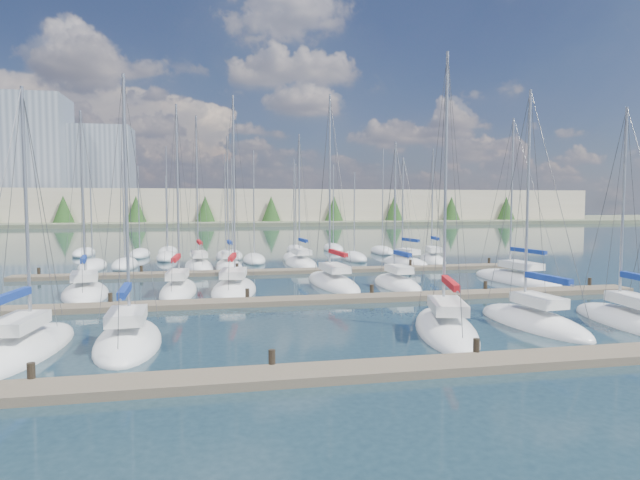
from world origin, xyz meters
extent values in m
plane|color=#203640|center=(0.00, 60.00, 0.00)|extent=(400.00, 400.00, 0.00)
cube|color=#6B5E4C|center=(0.00, 2.00, 0.15)|extent=(44.00, 1.80, 0.35)
cylinder|color=#2D261C|center=(-12.00, 2.90, 0.30)|extent=(0.26, 0.26, 1.10)
cylinder|color=#2D261C|center=(-4.00, 2.90, 0.30)|extent=(0.26, 0.26, 1.10)
cylinder|color=#2D261C|center=(4.00, 2.90, 0.30)|extent=(0.26, 0.26, 1.10)
cube|color=#6B5E4C|center=(0.00, 16.00, 0.15)|extent=(44.00, 1.80, 0.35)
cylinder|color=#2D261C|center=(-12.00, 16.90, 0.30)|extent=(0.26, 0.26, 1.10)
cylinder|color=#2D261C|center=(-4.00, 16.90, 0.30)|extent=(0.26, 0.26, 1.10)
cylinder|color=#2D261C|center=(4.00, 16.90, 0.30)|extent=(0.26, 0.26, 1.10)
cylinder|color=#2D261C|center=(12.00, 16.90, 0.30)|extent=(0.26, 0.26, 1.10)
cylinder|color=#2D261C|center=(20.00, 16.90, 0.30)|extent=(0.26, 0.26, 1.10)
cube|color=#6B5E4C|center=(0.00, 30.00, 0.15)|extent=(44.00, 1.80, 0.35)
cylinder|color=#2D261C|center=(-20.00, 30.90, 0.30)|extent=(0.26, 0.26, 1.10)
cylinder|color=#2D261C|center=(-12.00, 30.90, 0.30)|extent=(0.26, 0.26, 1.10)
cylinder|color=#2D261C|center=(-4.00, 30.90, 0.30)|extent=(0.26, 0.26, 1.10)
cylinder|color=#2D261C|center=(4.00, 30.90, 0.30)|extent=(0.26, 0.26, 1.10)
cylinder|color=#2D261C|center=(12.00, 30.90, 0.30)|extent=(0.26, 0.26, 1.10)
cylinder|color=#2D261C|center=(20.00, 30.90, 0.30)|extent=(0.26, 0.26, 1.10)
ellipsoid|color=white|center=(-13.66, 7.40, 0.05)|extent=(3.49, 8.59, 1.60)
cube|color=black|center=(-13.66, 7.40, 0.05)|extent=(1.78, 4.14, 0.12)
cube|color=silver|center=(-13.70, 6.99, 1.35)|extent=(1.74, 3.06, 0.50)
cylinder|color=#9EA0A5|center=(-13.58, 8.07, 5.99)|extent=(0.14, 0.14, 9.78)
cylinder|color=#9EA0A5|center=(-13.78, 6.32, 2.40)|extent=(0.49, 3.50, 0.10)
cube|color=navy|center=(-13.78, 6.32, 2.52)|extent=(0.65, 3.24, 0.30)
ellipsoid|color=white|center=(-8.38, 21.08, 0.05)|extent=(2.68, 8.33, 1.60)
cube|color=maroon|center=(-8.38, 21.08, 0.05)|extent=(1.38, 4.00, 0.12)
cube|color=silver|center=(-8.40, 20.66, 1.35)|extent=(1.40, 2.94, 0.50)
cylinder|color=#9EA0A5|center=(-8.35, 21.74, 6.94)|extent=(0.14, 0.14, 11.68)
cylinder|color=#9EA0A5|center=(-8.42, 20.01, 2.40)|extent=(0.24, 3.46, 0.10)
cube|color=#A01117|center=(-8.42, 20.01, 2.52)|extent=(0.43, 3.19, 0.30)
ellipsoid|color=white|center=(2.70, 22.62, 0.05)|extent=(3.40, 10.17, 1.60)
cube|color=silver|center=(2.73, 22.12, 1.35)|extent=(1.73, 3.60, 0.50)
cylinder|color=#9EA0A5|center=(2.64, 23.42, 7.65)|extent=(0.14, 0.14, 13.10)
cylinder|color=#9EA0A5|center=(2.79, 21.32, 2.40)|extent=(0.39, 4.20, 0.10)
cube|color=#A01117|center=(2.79, 21.32, 2.52)|extent=(0.57, 3.88, 0.30)
ellipsoid|color=white|center=(-4.60, 34.38, 0.05)|extent=(2.88, 6.99, 1.60)
cube|color=silver|center=(-4.58, 34.04, 1.35)|extent=(1.51, 2.48, 0.50)
cylinder|color=#9EA0A5|center=(-4.63, 34.93, 6.71)|extent=(0.14, 0.14, 11.22)
cylinder|color=#9EA0A5|center=(-4.55, 33.49, 2.40)|extent=(0.26, 2.88, 0.10)
cube|color=navy|center=(-4.55, 33.49, 2.52)|extent=(0.45, 2.67, 0.30)
ellipsoid|color=white|center=(-9.67, 7.88, 0.05)|extent=(3.07, 7.45, 1.60)
cube|color=silver|center=(-9.66, 7.52, 1.35)|extent=(1.62, 2.63, 0.50)
cylinder|color=#9EA0A5|center=(-9.70, 8.47, 6.38)|extent=(0.14, 0.14, 10.55)
cylinder|color=#9EA0A5|center=(-9.63, 6.93, 2.40)|extent=(0.24, 3.08, 0.10)
cube|color=navy|center=(-9.63, 6.93, 2.52)|extent=(0.43, 2.84, 0.30)
ellipsoid|color=white|center=(17.10, 21.47, 0.05)|extent=(4.13, 10.09, 1.60)
cube|color=silver|center=(17.15, 20.98, 1.35)|extent=(2.05, 3.60, 0.50)
cylinder|color=#9EA0A5|center=(17.01, 22.25, 6.90)|extent=(0.14, 0.14, 11.59)
cylinder|color=#9EA0A5|center=(17.24, 20.20, 2.40)|extent=(0.57, 4.10, 0.10)
cube|color=navy|center=(17.24, 20.20, 2.52)|extent=(0.73, 3.80, 0.30)
ellipsoid|color=white|center=(16.37, 35.89, 0.05)|extent=(3.56, 7.78, 1.60)
cube|color=black|center=(16.37, 35.89, 0.05)|extent=(1.80, 3.75, 0.12)
cube|color=silver|center=(16.30, 35.52, 1.35)|extent=(1.68, 2.81, 0.50)
cylinder|color=#9EA0A5|center=(16.48, 36.47, 6.41)|extent=(0.14, 0.14, 10.63)
cylinder|color=#9EA0A5|center=(16.18, 34.93, 2.40)|extent=(0.69, 3.11, 0.10)
cube|color=navy|center=(16.18, 34.93, 2.52)|extent=(0.84, 2.90, 0.30)
ellipsoid|color=white|center=(2.43, 35.76, 0.05)|extent=(3.16, 8.16, 1.60)
cube|color=maroon|center=(2.43, 35.76, 0.05)|extent=(1.62, 3.92, 0.12)
cube|color=silver|center=(2.46, 35.36, 1.35)|extent=(1.64, 2.89, 0.50)
cylinder|color=#9EA0A5|center=(2.39, 36.40, 6.98)|extent=(0.14, 0.14, 11.76)
cylinder|color=#9EA0A5|center=(2.50, 34.72, 2.40)|extent=(0.31, 3.37, 0.10)
cube|color=navy|center=(2.50, 34.72, 2.52)|extent=(0.49, 3.11, 0.30)
ellipsoid|color=white|center=(4.74, 7.32, 0.05)|extent=(4.86, 8.99, 1.60)
cube|color=maroon|center=(4.74, 7.32, 0.05)|extent=(2.44, 4.34, 0.12)
cube|color=silver|center=(4.62, 6.91, 1.35)|extent=(2.22, 3.29, 0.50)
cylinder|color=#9EA0A5|center=(4.92, 7.99, 7.17)|extent=(0.14, 0.14, 12.14)
cylinder|color=#9EA0A5|center=(4.44, 6.25, 2.40)|extent=(1.05, 3.50, 0.10)
cube|color=#A01117|center=(4.44, 6.25, 2.52)|extent=(1.17, 3.28, 0.30)
ellipsoid|color=white|center=(14.36, 6.95, 0.05)|extent=(2.96, 8.20, 1.60)
cube|color=black|center=(14.36, 6.95, 0.05)|extent=(1.51, 3.95, 0.12)
cube|color=silver|center=(14.33, 6.55, 1.35)|extent=(1.48, 2.91, 0.50)
cylinder|color=#9EA0A5|center=(14.42, 7.59, 6.01)|extent=(0.14, 0.14, 9.82)
ellipsoid|color=white|center=(9.61, 7.78, 0.05)|extent=(3.25, 7.98, 1.60)
cube|color=silver|center=(9.65, 7.39, 1.35)|extent=(1.64, 2.84, 0.50)
cylinder|color=#9EA0A5|center=(9.55, 8.39, 6.42)|extent=(0.14, 0.14, 10.65)
cylinder|color=#9EA0A5|center=(9.71, 6.77, 2.40)|extent=(0.42, 3.26, 0.10)
cube|color=navy|center=(9.71, 6.77, 2.52)|extent=(0.59, 3.02, 0.30)
ellipsoid|color=white|center=(7.14, 20.90, 0.05)|extent=(2.61, 7.37, 1.60)
cube|color=black|center=(7.14, 20.90, 0.05)|extent=(1.35, 3.54, 0.12)
cube|color=silver|center=(7.15, 20.54, 1.35)|extent=(1.39, 2.60, 0.50)
cylinder|color=#9EA0A5|center=(7.13, 21.49, 5.83)|extent=(0.14, 0.14, 9.47)
cylinder|color=#9EA0A5|center=(7.17, 19.95, 2.40)|extent=(0.19, 3.07, 0.10)
cube|color=navy|center=(7.17, 19.95, 2.52)|extent=(0.39, 2.83, 0.30)
ellipsoid|color=white|center=(-4.64, 21.02, 0.05)|extent=(4.02, 8.84, 1.60)
cube|color=maroon|center=(-4.64, 21.02, 0.05)|extent=(2.05, 4.26, 0.12)
cube|color=silver|center=(-4.69, 20.60, 1.35)|extent=(2.00, 3.17, 0.50)
cylinder|color=#9EA0A5|center=(-4.56, 21.70, 7.30)|extent=(0.14, 0.14, 12.40)
cylinder|color=#9EA0A5|center=(-4.78, 19.92, 2.40)|extent=(0.54, 3.57, 0.10)
cube|color=#A01117|center=(-4.78, 19.92, 2.52)|extent=(0.71, 3.31, 0.30)
ellipsoid|color=white|center=(-7.38, 35.21, 0.05)|extent=(3.38, 8.59, 1.60)
cube|color=black|center=(-7.38, 35.21, 0.05)|extent=(1.72, 4.13, 0.12)
cube|color=silver|center=(-7.33, 34.79, 1.35)|extent=(1.69, 3.06, 0.50)
cylinder|color=#9EA0A5|center=(-7.44, 35.88, 7.69)|extent=(0.14, 0.14, 13.17)
cylinder|color=#9EA0A5|center=(-7.26, 34.13, 2.40)|extent=(0.46, 3.51, 0.10)
cube|color=#A01117|center=(-7.26, 34.13, 2.52)|extent=(0.63, 3.25, 0.30)
ellipsoid|color=white|center=(12.67, 34.08, 0.05)|extent=(3.93, 8.07, 1.60)
cube|color=silver|center=(12.73, 33.70, 1.35)|extent=(1.91, 2.91, 0.50)
cylinder|color=#9EA0A5|center=(12.57, 34.70, 5.85)|extent=(0.14, 0.14, 9.51)
cylinder|color=#9EA0A5|center=(12.83, 33.09, 2.40)|extent=(0.62, 3.22, 0.10)
cube|color=navy|center=(12.83, 33.09, 2.52)|extent=(0.77, 3.00, 0.30)
ellipsoid|color=white|center=(-14.39, 21.45, 0.05)|extent=(4.23, 8.06, 1.60)
cube|color=silver|center=(-14.32, 21.07, 1.35)|extent=(2.06, 2.93, 0.50)
cylinder|color=#9EA0A5|center=(-14.49, 22.05, 6.66)|extent=(0.14, 0.14, 11.11)
cylinder|color=#9EA0A5|center=(-14.21, 20.47, 2.40)|extent=(0.67, 3.19, 0.10)
cube|color=navy|center=(-14.21, 20.47, 2.52)|extent=(0.82, 2.97, 0.30)
cylinder|color=#9EA0A5|center=(-20.75, 49.89, 6.50)|extent=(0.12, 0.12, 11.20)
ellipsoid|color=white|center=(-20.75, 49.89, 0.25)|extent=(2.20, 6.40, 1.40)
cylinder|color=#9EA0A5|center=(-3.94, 43.45, 5.97)|extent=(0.12, 0.12, 10.14)
ellipsoid|color=white|center=(-3.94, 43.45, 0.25)|extent=(2.20, 6.40, 1.40)
cylinder|color=#9EA0A5|center=(-4.68, 43.24, 6.14)|extent=(0.12, 0.12, 10.49)
ellipsoid|color=white|center=(-4.68, 43.24, 0.25)|extent=(2.20, 6.40, 1.40)
cylinder|color=#9EA0A5|center=(9.07, 50.53, 5.93)|extent=(0.12, 0.12, 10.06)
ellipsoid|color=white|center=(9.07, 50.53, 0.25)|extent=(2.20, 6.40, 1.40)
cylinder|color=#9EA0A5|center=(-14.23, 47.33, 5.60)|extent=(0.12, 0.12, 9.39)
ellipsoid|color=white|center=(-14.23, 47.33, 0.25)|extent=(2.20, 6.40, 1.40)
cylinder|color=#9EA0A5|center=(-16.97, 36.19, 5.83)|extent=(0.12, 0.12, 9.85)
ellipsoid|color=white|center=(-16.97, 36.19, 0.25)|extent=(2.20, 6.40, 1.40)
cylinder|color=#9EA0A5|center=(-14.23, 36.83, 5.55)|extent=(0.12, 0.12, 9.30)
ellipsoid|color=white|center=(-14.23, 36.83, 0.25)|extent=(2.20, 6.40, 1.40)
cylinder|color=#9EA0A5|center=(13.97, 45.41, 6.74)|extent=(0.12, 0.12, 11.68)
ellipsoid|color=white|center=(13.97, 45.41, 0.25)|extent=(2.20, 6.40, 1.40)
cylinder|color=#9EA0A5|center=(2.31, 39.32, 5.78)|extent=(0.12, 0.12, 9.76)
ellipsoid|color=white|center=(2.31, 39.32, 0.25)|extent=(2.20, 6.40, 1.40)
cylinder|color=#9EA0A5|center=(-11.34, 49.91, 6.87)|extent=(0.12, 0.12, 11.95)
ellipsoid|color=white|center=(-11.34, 49.91, 0.25)|extent=(2.20, 6.40, 1.40)
cylinder|color=#9EA0A5|center=(8.76, 39.06, 5.13)|extent=(0.12, 0.12, 8.46)
ellipsoid|color=white|center=(8.76, 39.06, 0.25)|extent=(2.20, 6.40, 1.40)
cylinder|color=#9EA0A5|center=(-10.91, 43.47, 4.96)|extent=(0.12, 0.12, 8.12)
ellipsoid|color=white|center=(-10.91, 43.47, 0.25)|extent=(2.20, 6.40, 1.40)
cylinder|color=#9EA0A5|center=(4.00, 49.08, 5.90)|extent=(0.12, 0.12, 10.00)
ellipsoid|color=white|center=(4.00, 49.08, 0.25)|extent=(2.20, 6.40, 1.40)
cylinder|color=#9EA0A5|center=(-1.89, 38.97, 6.17)|extent=(0.12, 0.12, 10.54)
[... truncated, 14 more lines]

